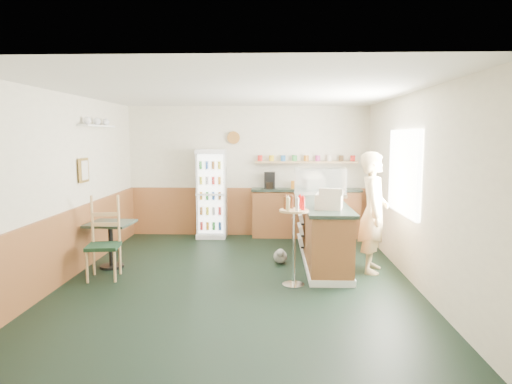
{
  "coord_description": "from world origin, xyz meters",
  "views": [
    {
      "loc": [
        0.51,
        -6.53,
        2.08
      ],
      "look_at": [
        0.25,
        0.6,
        1.21
      ],
      "focal_mm": 32.0,
      "sensor_mm": 36.0,
      "label": 1
    }
  ],
  "objects_px": {
    "condiment_stand": "(294,229)",
    "cash_register": "(329,201)",
    "drinks_fridge": "(212,194)",
    "cafe_chair": "(105,235)",
    "cafe_table": "(111,236)",
    "shopkeeper": "(373,212)",
    "display_case": "(320,183)"
  },
  "relations": [
    {
      "from": "cash_register",
      "to": "cafe_chair",
      "type": "bearing_deg",
      "value": -163.46
    },
    {
      "from": "shopkeeper",
      "to": "cafe_chair",
      "type": "xyz_separation_m",
      "value": [
        -4.01,
        -0.41,
        -0.29
      ]
    },
    {
      "from": "drinks_fridge",
      "to": "condiment_stand",
      "type": "relative_size",
      "value": 1.44
    },
    {
      "from": "display_case",
      "to": "cash_register",
      "type": "xyz_separation_m",
      "value": [
        0.0,
        -1.33,
        -0.14
      ]
    },
    {
      "from": "cafe_table",
      "to": "cash_register",
      "type": "bearing_deg",
      "value": -4.4
    },
    {
      "from": "drinks_fridge",
      "to": "shopkeeper",
      "type": "relative_size",
      "value": 0.98
    },
    {
      "from": "display_case",
      "to": "shopkeeper",
      "type": "distance_m",
      "value": 1.38
    },
    {
      "from": "drinks_fridge",
      "to": "cash_register",
      "type": "distance_m",
      "value": 3.3
    },
    {
      "from": "shopkeeper",
      "to": "cafe_chair",
      "type": "distance_m",
      "value": 4.04
    },
    {
      "from": "shopkeeper",
      "to": "cafe_table",
      "type": "distance_m",
      "value": 4.12
    },
    {
      "from": "shopkeeper",
      "to": "cafe_chair",
      "type": "relative_size",
      "value": 1.53
    },
    {
      "from": "condiment_stand",
      "to": "cash_register",
      "type": "bearing_deg",
      "value": 44.38
    },
    {
      "from": "cash_register",
      "to": "condiment_stand",
      "type": "distance_m",
      "value": 0.82
    },
    {
      "from": "display_case",
      "to": "condiment_stand",
      "type": "bearing_deg",
      "value": -106.25
    },
    {
      "from": "drinks_fridge",
      "to": "cafe_table",
      "type": "bearing_deg",
      "value": -119.86
    },
    {
      "from": "cafe_chair",
      "to": "cafe_table",
      "type": "bearing_deg",
      "value": 93.54
    },
    {
      "from": "shopkeeper",
      "to": "cafe_table",
      "type": "xyz_separation_m",
      "value": [
        -4.1,
        0.07,
        -0.41
      ]
    },
    {
      "from": "cash_register",
      "to": "condiment_stand",
      "type": "xyz_separation_m",
      "value": [
        -0.54,
        -0.53,
        -0.31
      ]
    },
    {
      "from": "shopkeeper",
      "to": "drinks_fridge",
      "type": "bearing_deg",
      "value": 63.42
    },
    {
      "from": "drinks_fridge",
      "to": "cafe_chair",
      "type": "height_order",
      "value": "drinks_fridge"
    },
    {
      "from": "cash_register",
      "to": "display_case",
      "type": "bearing_deg",
      "value": 102.86
    },
    {
      "from": "display_case",
      "to": "drinks_fridge",
      "type": "bearing_deg",
      "value": 149.97
    },
    {
      "from": "cash_register",
      "to": "shopkeeper",
      "type": "relative_size",
      "value": 0.22
    },
    {
      "from": "cafe_chair",
      "to": "shopkeeper",
      "type": "bearing_deg",
      "value": -1.83
    },
    {
      "from": "drinks_fridge",
      "to": "condiment_stand",
      "type": "xyz_separation_m",
      "value": [
        1.55,
        -3.07,
        -0.09
      ]
    },
    {
      "from": "drinks_fridge",
      "to": "cafe_chair",
      "type": "distance_m",
      "value": 3.02
    },
    {
      "from": "display_case",
      "to": "cafe_chair",
      "type": "height_order",
      "value": "display_case"
    },
    {
      "from": "cafe_table",
      "to": "cafe_chair",
      "type": "relative_size",
      "value": 0.6
    },
    {
      "from": "drinks_fridge",
      "to": "condiment_stand",
      "type": "distance_m",
      "value": 3.44
    },
    {
      "from": "display_case",
      "to": "cafe_chair",
      "type": "bearing_deg",
      "value": -154.96
    },
    {
      "from": "condiment_stand",
      "to": "cafe_chair",
      "type": "distance_m",
      "value": 2.79
    },
    {
      "from": "cafe_table",
      "to": "condiment_stand",
      "type": "bearing_deg",
      "value": -15.51
    }
  ]
}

